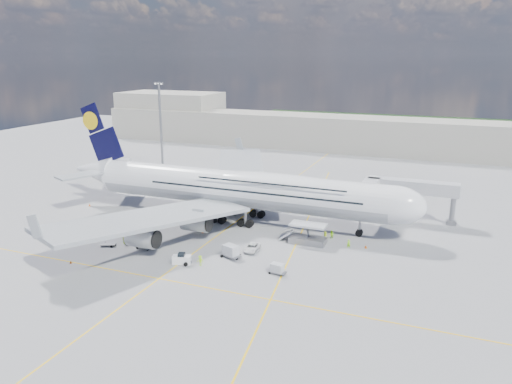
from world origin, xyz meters
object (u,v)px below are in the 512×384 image
at_px(dolly_nose_near, 231,251).
at_px(crew_van, 325,235).
at_px(cone_wing_left_inner, 248,192).
at_px(cone_wing_left_outer, 243,183).
at_px(light_mast, 161,125).
at_px(catering_truck_inner, 193,191).
at_px(cone_wing_right_inner, 203,232).
at_px(cone_tail, 89,205).
at_px(dolly_back, 158,216).
at_px(crew_tug, 200,261).
at_px(dolly_row_b, 144,247).
at_px(cone_wing_right_outer, 71,262).
at_px(dolly_row_a, 87,235).
at_px(cone_nose, 366,247).
at_px(crew_loader, 332,235).
at_px(cargo_loader, 307,236).
at_px(airliner, 239,188).
at_px(dolly_row_c, 108,244).
at_px(catering_truck_outer, 231,171).
at_px(crew_nose, 349,244).
at_px(baggage_tug, 182,259).
at_px(dolly_nose_far, 277,268).
at_px(service_van, 252,248).
at_px(crew_wing, 124,239).
at_px(jet_bridge, 395,189).

distance_m(dolly_nose_near, crew_van, 19.07).
height_order(cone_wing_left_inner, cone_wing_left_outer, cone_wing_left_outer).
distance_m(light_mast, catering_truck_inner, 35.58).
distance_m(cone_wing_right_inner, cone_tail, 32.48).
bearing_deg(cone_wing_left_inner, dolly_nose_near, -71.59).
height_order(dolly_back, cone_tail, cone_tail).
bearing_deg(crew_tug, dolly_row_b, 162.75).
xyz_separation_m(cone_wing_right_inner, cone_wing_right_outer, (-13.37, -21.00, -0.00)).
height_order(dolly_nose_near, cone_tail, dolly_nose_near).
bearing_deg(dolly_row_a, cone_wing_left_inner, 59.49).
height_order(cone_nose, cone_tail, cone_tail).
relative_size(dolly_row_a, crew_loader, 1.88).
xyz_separation_m(cargo_loader, dolly_nose_near, (-10.08, -11.24, -0.08)).
bearing_deg(crew_loader, crew_van, -124.53).
distance_m(airliner, dolly_row_c, 27.86).
bearing_deg(crew_loader, dolly_row_a, -135.62).
height_order(cargo_loader, crew_loader, cargo_loader).
bearing_deg(catering_truck_inner, light_mast, 109.87).
relative_size(catering_truck_outer, crew_nose, 4.25).
height_order(cargo_loader, baggage_tug, cargo_loader).
distance_m(dolly_nose_far, crew_tug, 12.73).
height_order(cargo_loader, service_van, cargo_loader).
height_order(catering_truck_inner, cone_nose, catering_truck_inner).
xyz_separation_m(dolly_row_a, crew_van, (42.01, 15.23, 0.44)).
relative_size(dolly_row_c, dolly_nose_near, 0.77).
xyz_separation_m(crew_nose, cone_wing_right_inner, (-27.67, -2.63, -0.55)).
xyz_separation_m(catering_truck_outer, cone_tail, (-18.26, -37.29, -1.48)).
xyz_separation_m(dolly_nose_near, crew_tug, (-3.13, -5.00, -0.28)).
relative_size(crew_van, cone_wing_left_inner, 2.71).
height_order(dolly_row_a, crew_wing, crew_wing).
height_order(catering_truck_inner, catering_truck_outer, catering_truck_outer).
bearing_deg(cone_tail, cone_wing_right_inner, -10.57).
bearing_deg(airliner, dolly_row_a, -139.53).
relative_size(cone_wing_left_outer, cone_tail, 0.99).
bearing_deg(catering_truck_outer, dolly_nose_near, -77.64).
distance_m(dolly_row_b, service_van, 19.10).
distance_m(dolly_nose_far, cone_wing_right_outer, 34.02).
distance_m(dolly_row_a, cone_wing_right_outer, 12.50).
xyz_separation_m(jet_bridge, dolly_nose_far, (-13.59, -32.53, -5.95)).
bearing_deg(dolly_row_b, cone_wing_left_outer, 101.23).
relative_size(airliner, light_mast, 3.10).
bearing_deg(dolly_nose_far, cone_nose, 62.73).
xyz_separation_m(baggage_tug, cone_wing_left_outer, (-11.15, 51.56, -0.53)).
relative_size(dolly_nose_far, baggage_tug, 0.86).
relative_size(service_van, crew_wing, 2.32).
xyz_separation_m(cone_wing_left_inner, cone_wing_right_inner, (2.73, -29.33, -0.03)).
relative_size(dolly_row_b, cone_wing_left_inner, 5.04).
bearing_deg(service_van, cargo_loader, 40.40).
xyz_separation_m(jet_bridge, dolly_row_c, (-45.68, -32.68, -6.56)).
relative_size(crew_nose, cone_nose, 2.62).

